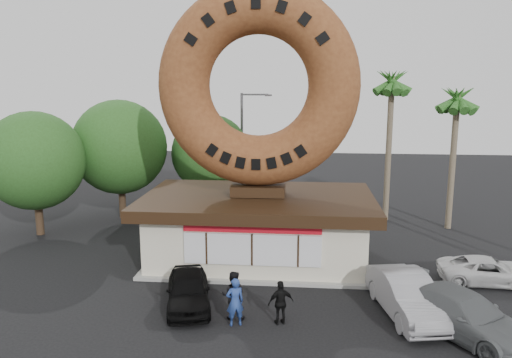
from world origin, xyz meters
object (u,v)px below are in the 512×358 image
at_px(donut_shop, 258,225).
at_px(car_silver, 407,295).
at_px(street_lamp, 244,145).
at_px(person_left, 235,302).
at_px(car_grey, 463,314).
at_px(giant_donut, 258,86).
at_px(person_center, 233,295).
at_px(car_black, 188,290).
at_px(person_right, 281,303).
at_px(car_white, 488,271).

bearing_deg(donut_shop, car_silver, -42.00).
bearing_deg(street_lamp, person_left, -84.52).
bearing_deg(car_grey, giant_donut, 101.97).
xyz_separation_m(person_center, car_grey, (8.15, -0.45, -0.17)).
height_order(giant_donut, car_silver, giant_donut).
distance_m(person_center, car_silver, 6.56).
distance_m(person_center, car_black, 2.11).
xyz_separation_m(person_left, car_black, (-2.04, 1.38, -0.21)).
height_order(donut_shop, giant_donut, giant_donut).
height_order(donut_shop, person_left, donut_shop).
xyz_separation_m(giant_donut, car_silver, (6.13, -5.53, -7.74)).
xyz_separation_m(donut_shop, street_lamp, (-1.86, 10.02, 2.72)).
bearing_deg(person_center, car_grey, 176.64).
xyz_separation_m(donut_shop, car_grey, (7.79, -6.86, -1.01)).
xyz_separation_m(street_lamp, person_left, (1.63, -16.94, -3.58)).
relative_size(person_right, car_silver, 0.34).
relative_size(street_lamp, car_silver, 1.65).
xyz_separation_m(street_lamp, car_white, (12.17, -12.11, -3.90)).
relative_size(street_lamp, person_center, 4.31).
bearing_deg(car_grey, car_silver, 104.40).
relative_size(giant_donut, car_white, 2.26).
bearing_deg(street_lamp, car_silver, -62.80).
relative_size(car_silver, car_grey, 0.93).
height_order(street_lamp, person_center, street_lamp).
relative_size(person_center, person_right, 1.12).
bearing_deg(giant_donut, car_black, -112.22).
xyz_separation_m(donut_shop, person_right, (1.42, -6.67, -0.94)).
distance_m(giant_donut, car_white, 13.20).
distance_m(car_silver, car_white, 5.41).
xyz_separation_m(giant_donut, car_black, (-2.27, -5.56, -7.84)).
distance_m(street_lamp, car_grey, 19.79).
height_order(person_left, person_center, person_center).
relative_size(giant_donut, street_lamp, 1.18).
height_order(giant_donut, person_left, giant_donut).
bearing_deg(car_white, car_silver, 131.45).
height_order(car_black, car_white, car_black).
height_order(person_left, car_silver, person_left).
distance_m(street_lamp, car_silver, 17.85).
height_order(car_black, car_silver, car_silver).
bearing_deg(car_black, person_right, -30.32).
bearing_deg(street_lamp, person_center, -84.82).
distance_m(street_lamp, car_black, 16.02).
xyz_separation_m(person_left, car_grey, (8.02, 0.06, -0.14)).
xyz_separation_m(person_left, car_silver, (6.36, 1.41, -0.10)).
distance_m(giant_donut, car_grey, 12.98).
xyz_separation_m(person_right, car_white, (8.90, 4.57, -0.25)).
xyz_separation_m(car_black, car_grey, (10.06, -1.31, 0.06)).
distance_m(car_black, car_white, 13.05).
height_order(car_silver, car_grey, car_silver).
relative_size(person_right, car_white, 0.39).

